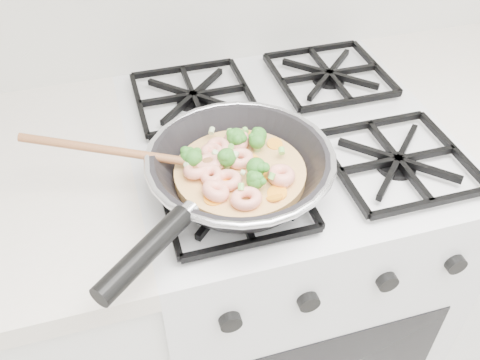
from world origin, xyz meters
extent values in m
cube|color=silver|center=(0.00, 1.70, 0.45)|extent=(0.60, 0.60, 0.90)
cube|color=black|center=(0.00, 1.70, 0.91)|extent=(0.56, 0.56, 0.02)
torus|color=silver|center=(-0.13, 1.57, 0.98)|extent=(0.31, 0.31, 0.01)
cylinder|color=black|center=(-0.31, 1.41, 0.98)|extent=(0.15, 0.13, 0.03)
cylinder|color=#E3AE63|center=(-0.13, 1.57, 0.94)|extent=(0.21, 0.21, 0.02)
ellipsoid|color=#945B36|center=(-0.18, 1.58, 0.96)|extent=(0.07, 0.06, 0.02)
cylinder|color=#945B36|center=(-0.33, 1.63, 0.99)|extent=(0.27, 0.10, 0.06)
torus|color=#FFB296|center=(-0.12, 1.63, 0.96)|extent=(0.07, 0.06, 0.02)
torus|color=#FFB296|center=(-0.16, 1.54, 0.96)|extent=(0.07, 0.07, 0.02)
torus|color=#FFB296|center=(-0.18, 1.58, 0.96)|extent=(0.06, 0.06, 0.02)
torus|color=#FFB296|center=(-0.08, 1.52, 0.96)|extent=(0.05, 0.05, 0.02)
torus|color=#FFB296|center=(-0.16, 1.62, 0.96)|extent=(0.06, 0.06, 0.03)
torus|color=#FFB296|center=(-0.18, 1.55, 0.96)|extent=(0.05, 0.05, 0.02)
torus|color=#FFB296|center=(-0.20, 1.57, 0.96)|extent=(0.07, 0.07, 0.03)
torus|color=#FFB296|center=(-0.15, 1.49, 0.96)|extent=(0.05, 0.05, 0.02)
torus|color=#FFB296|center=(-0.17, 1.61, 0.96)|extent=(0.06, 0.06, 0.02)
torus|color=#FFB296|center=(-0.19, 1.52, 0.96)|extent=(0.07, 0.06, 0.03)
torus|color=#FFB296|center=(-0.13, 1.58, 0.96)|extent=(0.06, 0.06, 0.03)
ellipsoid|color=#3B842B|center=(-0.21, 1.60, 0.97)|extent=(0.03, 0.03, 0.03)
ellipsoid|color=#3B842B|center=(-0.09, 1.60, 0.97)|extent=(0.04, 0.04, 0.03)
ellipsoid|color=#3B842B|center=(-0.20, 1.59, 0.97)|extent=(0.04, 0.04, 0.03)
ellipsoid|color=#3B842B|center=(-0.11, 1.54, 0.97)|extent=(0.04, 0.04, 0.03)
ellipsoid|color=#3B842B|center=(-0.15, 1.58, 0.97)|extent=(0.04, 0.04, 0.03)
ellipsoid|color=#3B842B|center=(-0.12, 1.62, 0.97)|extent=(0.04, 0.04, 0.03)
ellipsoid|color=#3B842B|center=(-0.09, 1.62, 0.97)|extent=(0.04, 0.04, 0.03)
ellipsoid|color=#3B842B|center=(-0.13, 1.51, 0.97)|extent=(0.04, 0.04, 0.03)
cylinder|color=orange|center=(-0.16, 1.59, 0.96)|extent=(0.04, 0.04, 0.01)
cylinder|color=orange|center=(-0.08, 1.52, 0.96)|extent=(0.04, 0.04, 0.01)
cylinder|color=orange|center=(-0.12, 1.63, 0.96)|extent=(0.04, 0.04, 0.01)
cylinder|color=orange|center=(-0.10, 1.49, 0.96)|extent=(0.03, 0.03, 0.01)
cylinder|color=orange|center=(-0.11, 1.58, 0.96)|extent=(0.03, 0.03, 0.00)
cylinder|color=orange|center=(-0.11, 1.65, 0.96)|extent=(0.04, 0.04, 0.01)
cylinder|color=orange|center=(-0.16, 1.54, 0.96)|extent=(0.04, 0.04, 0.00)
cylinder|color=orange|center=(-0.19, 1.51, 0.96)|extent=(0.04, 0.04, 0.01)
cylinder|color=orange|center=(-0.06, 1.61, 0.96)|extent=(0.03, 0.03, 0.00)
cylinder|color=orange|center=(-0.10, 1.49, 0.96)|extent=(0.04, 0.04, 0.00)
cylinder|color=orange|center=(-0.10, 1.54, 0.96)|extent=(0.03, 0.03, 0.01)
cylinder|color=#7ACD52|center=(-0.13, 1.63, 0.98)|extent=(0.01, 0.01, 0.01)
cylinder|color=#7ACD52|center=(-0.10, 1.51, 0.98)|extent=(0.01, 0.01, 0.01)
cylinder|color=#C1E09E|center=(-0.14, 1.57, 0.98)|extent=(0.01, 0.01, 0.01)
cylinder|color=#C1E09E|center=(-0.16, 1.65, 0.97)|extent=(0.01, 0.01, 0.01)
cylinder|color=#7ACD52|center=(-0.22, 1.60, 0.97)|extent=(0.01, 0.01, 0.01)
cylinder|color=#C1E09E|center=(-0.10, 1.61, 0.97)|extent=(0.01, 0.01, 0.01)
cylinder|color=#7ACD52|center=(-0.11, 1.54, 0.98)|extent=(0.01, 0.01, 0.01)
cylinder|color=#C1E09E|center=(-0.17, 1.59, 0.97)|extent=(0.01, 0.01, 0.01)
cylinder|color=#C1E09E|center=(-0.14, 1.54, 0.97)|extent=(0.01, 0.01, 0.01)
cylinder|color=#7ACD52|center=(-0.13, 1.64, 0.98)|extent=(0.01, 0.01, 0.01)
cylinder|color=#C1E09E|center=(-0.22, 1.58, 0.97)|extent=(0.01, 0.01, 0.01)
cylinder|color=#7ACD52|center=(-0.15, 1.50, 0.98)|extent=(0.01, 0.01, 0.01)
cylinder|color=#7ACD52|center=(-0.06, 1.57, 0.97)|extent=(0.01, 0.01, 0.01)
cylinder|color=#7ACD52|center=(-0.14, 1.60, 0.97)|extent=(0.01, 0.01, 0.01)
cylinder|color=#7ACD52|center=(-0.10, 1.64, 0.97)|extent=(0.01, 0.01, 0.01)
camera|label=1|loc=(-0.31, 0.95, 1.51)|focal=39.31mm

